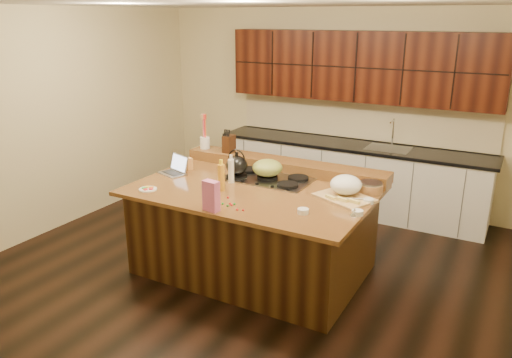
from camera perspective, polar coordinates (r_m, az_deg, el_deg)
The scene contains 31 objects.
room at distance 4.93m, azimuth -0.28°, elevation 3.71°, with size 5.52×5.02×2.72m.
island at distance 5.22m, azimuth -0.27°, elevation -5.75°, with size 2.40×1.60×0.92m.
back_ledge at distance 5.63m, azimuth 3.20°, elevation 1.61°, with size 2.40×0.30×0.12m, color black.
cooktop at distance 5.30m, azimuth 1.31°, elevation 0.07°, with size 0.92×0.52×0.05m.
back_counter at distance 6.90m, azimuth 11.02°, elevation 4.41°, with size 3.70×0.66×2.40m.
kettle at distance 5.29m, azimuth -2.22°, elevation 1.56°, with size 0.23×0.23×0.21m, color black.
green_bowl at distance 5.27m, azimuth 1.31°, elevation 1.29°, with size 0.32×0.32×0.18m, color olive.
laptop at distance 5.58m, azimuth -9.20°, elevation 1.18°, with size 0.35×0.31×0.20m.
oil_bottle at distance 4.95m, azimuth -3.99°, elevation 0.16°, with size 0.07×0.07×0.27m, color gold.
vinegar_bottle at distance 5.19m, azimuth -2.86°, elevation 0.92°, with size 0.06×0.06×0.25m, color silver.
wooden_tray at distance 4.85m, azimuth 10.20°, elevation -0.98°, with size 0.63×0.56×0.21m.
ramekin_a at distance 4.42m, azimuth 5.40°, elevation -3.68°, with size 0.10×0.10×0.04m, color white.
ramekin_b at distance 4.46m, azimuth 11.52°, elevation -3.79°, with size 0.10×0.10×0.04m, color white.
ramekin_c at distance 4.75m, azimuth 12.73°, elevation -2.48°, with size 0.10×0.10×0.04m, color white.
strainer_bowl at distance 5.03m, azimuth 12.97°, elevation -1.05°, with size 0.24×0.24×0.09m, color #996B3F.
kitchen_timer at distance 4.43m, azimuth 11.20°, elevation -3.71°, with size 0.08×0.08×0.07m, color silver.
pink_bag at distance 4.44m, azimuth -5.15°, elevation -1.94°, with size 0.15×0.08×0.28m, color #C95E92.
candy_plate at distance 5.12m, azimuth -12.25°, elevation -1.14°, with size 0.18×0.18×0.01m, color white.
package_box at distance 5.70m, azimuth -7.74°, elevation 1.74°, with size 0.10×0.07×0.13m, color #D4944A.
utensil_crock at distance 6.12m, azimuth -5.86°, elevation 4.14°, with size 0.12×0.12×0.14m, color white.
knife_block at distance 5.93m, azimuth -3.11°, elevation 4.05°, with size 0.10×0.16×0.20m, color black.
gumdrop_0 at distance 4.58m, azimuth -2.81°, elevation -2.98°, with size 0.02×0.02×0.02m, color red.
gumdrop_1 at distance 4.76m, azimuth -4.77°, elevation -2.20°, with size 0.02×0.02×0.02m, color #198C26.
gumdrop_2 at distance 4.62m, azimuth -2.96°, elevation -2.81°, with size 0.02×0.02×0.02m, color red.
gumdrop_3 at distance 4.57m, azimuth -3.27°, elevation -3.07°, with size 0.02×0.02×0.02m, color #198C26.
gumdrop_4 at distance 4.48m, azimuth -2.16°, elevation -3.49°, with size 0.02×0.02×0.02m, color red.
gumdrop_5 at distance 4.62m, azimuth -3.84°, elevation -2.83°, with size 0.02×0.02×0.02m, color #198C26.
gumdrop_6 at distance 4.77m, azimuth -3.23°, elevation -2.12°, with size 0.02×0.02×0.02m, color red.
gumdrop_7 at distance 4.61m, azimuth -2.49°, elevation -2.86°, with size 0.02×0.02×0.02m, color #198C26.
gumdrop_8 at distance 4.46m, azimuth -1.47°, elevation -3.57°, with size 0.02×0.02×0.02m, color red.
gumdrop_9 at distance 4.77m, azimuth -5.82°, elevation -2.19°, with size 0.02×0.02×0.02m, color #198C26.
Camera 1 is at (2.33, -4.17, 2.58)m, focal length 35.00 mm.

